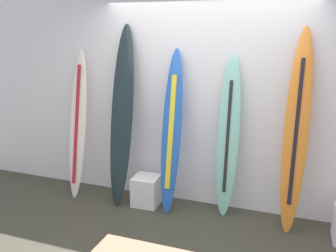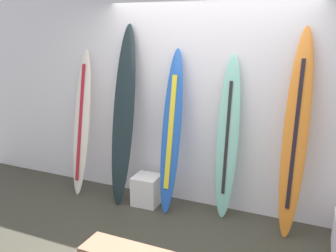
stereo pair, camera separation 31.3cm
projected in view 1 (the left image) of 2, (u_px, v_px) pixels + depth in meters
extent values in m
cube|color=white|center=(206.00, 95.00, 4.60)|extent=(7.20, 0.20, 2.80)
ellipsoid|color=silver|center=(78.00, 124.00, 4.92)|extent=(0.26, 0.49, 1.94)
cube|color=#B41B29|center=(76.00, 124.00, 4.88)|extent=(0.06, 0.34, 1.53)
ellipsoid|color=#1A2629|center=(122.00, 116.00, 4.65)|extent=(0.31, 0.53, 2.26)
ellipsoid|color=blue|center=(172.00, 132.00, 4.48)|extent=(0.25, 0.46, 1.97)
cube|color=yellow|center=(171.00, 132.00, 4.45)|extent=(0.07, 0.29, 1.34)
cone|color=black|center=(168.00, 199.00, 4.57)|extent=(0.07, 0.09, 0.11)
ellipsoid|color=#89D0BA|center=(228.00, 137.00, 4.36)|extent=(0.27, 0.28, 1.93)
cube|color=black|center=(228.00, 137.00, 4.33)|extent=(0.04, 0.16, 1.31)
ellipsoid|color=orange|center=(296.00, 132.00, 4.00)|extent=(0.28, 0.42, 2.23)
cube|color=black|center=(296.00, 133.00, 3.98)|extent=(0.05, 0.27, 1.56)
cone|color=black|center=(288.00, 214.00, 4.13)|extent=(0.07, 0.09, 0.11)
cube|color=silver|center=(146.00, 190.00, 4.76)|extent=(0.34, 0.34, 0.37)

